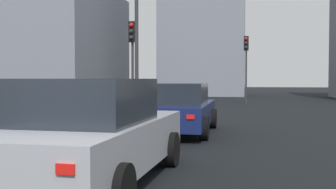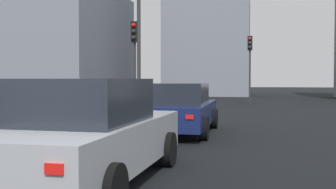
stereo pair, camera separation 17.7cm
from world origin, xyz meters
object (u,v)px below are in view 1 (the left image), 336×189
Objects in this scene: car_navy_lead at (179,109)px; traffic_light_near_left at (246,56)px; car_silver_second at (94,134)px; street_lamp_kerbside at (137,13)px; traffic_light_near_right at (132,48)px.

traffic_light_near_left is at bearing -7.53° from car_navy_lead.
street_lamp_kerbside is at bearing 13.32° from car_silver_second.
street_lamp_kerbside is (5.04, 2.64, 3.72)m from car_navy_lead.
traffic_light_near_left is at bearing -26.05° from street_lamp_kerbside.
traffic_light_near_left is at bearing -4.56° from car_silver_second.
car_navy_lead is 1.05× the size of traffic_light_near_left.
street_lamp_kerbside reaches higher than traffic_light_near_left.
car_navy_lead is 1.10× the size of traffic_light_near_right.
street_lamp_kerbside is at bearing 48.99° from traffic_light_near_right.
traffic_light_near_right is (5.28, 2.90, 2.24)m from car_navy_lead.
traffic_light_near_right is at bearing 29.03° from car_navy_lead.
traffic_light_near_left is (20.72, -2.32, 2.31)m from car_silver_second.
traffic_light_near_left is 10.59m from street_lamp_kerbside.
street_lamp_kerbside reaches higher than car_silver_second.
traffic_light_near_left reaches higher than car_navy_lead.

